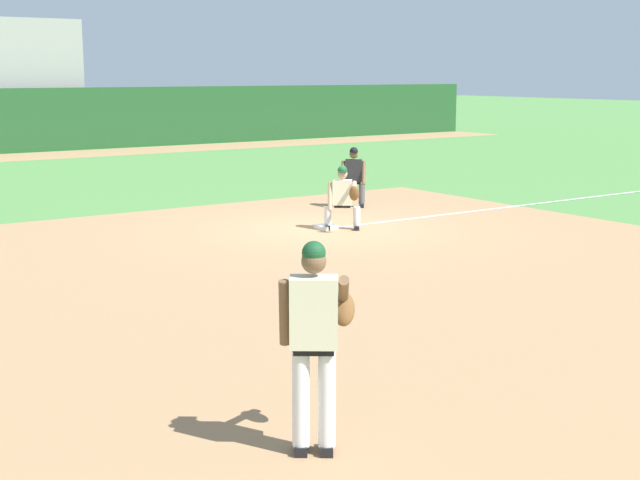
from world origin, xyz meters
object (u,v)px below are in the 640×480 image
Objects in this scene: baseball at (331,286)px; umpire at (354,175)px; pitcher at (316,334)px; first_baseman at (343,195)px; first_base_bag at (326,227)px.

baseball is 0.05× the size of umpire.
pitcher reaches higher than umpire.
baseball is at bearing -128.02° from first_baseman.
pitcher is (-3.53, -4.77, 1.02)m from baseball.
umpire is (5.21, 6.44, 0.76)m from baseball.
first_base_bag is 0.26× the size of umpire.
baseball is 0.06× the size of first_baseman.
first_base_bag is 11.16m from pitcher.
baseball is 0.04× the size of pitcher.
baseball is 8.32m from umpire.
pitcher is at bearing -125.33° from first_base_bag.
pitcher is 1.27× the size of umpire.
umpire is at bearing 49.51° from first_baseman.
first_base_bag is 0.20× the size of pitcher.
umpire reaches higher than baseball.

